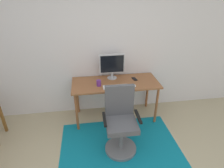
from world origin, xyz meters
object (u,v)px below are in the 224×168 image
object	(u,v)px
cell_phone	(135,79)
coffee_cup	(99,83)
desk	(115,86)
keyboard	(116,87)
monitor	(112,65)
office_chair	(121,124)
computer_mouse	(134,86)

from	to	relation	value
cell_phone	coffee_cup	bearing A→B (deg)	-178.02
desk	keyboard	xyz separation A→B (m)	(-0.03, -0.19, 0.08)
monitor	cell_phone	xyz separation A→B (m)	(0.41, -0.11, -0.26)
desk	office_chair	world-z (taller)	office_chair
keyboard	computer_mouse	xyz separation A→B (m)	(0.32, -0.02, 0.01)
monitor	coffee_cup	size ratio (longest dim) A/B	4.45
office_chair	coffee_cup	bearing A→B (deg)	110.98
monitor	keyboard	size ratio (longest dim) A/B	1.08
desk	monitor	bearing A→B (deg)	101.01
cell_phone	office_chair	xyz separation A→B (m)	(-0.42, -0.86, -0.31)
coffee_cup	desk	bearing A→B (deg)	16.12
coffee_cup	office_chair	size ratio (longest dim) A/B	0.10
computer_mouse	office_chair	xyz separation A→B (m)	(-0.34, -0.58, -0.33)
monitor	keyboard	distance (m)	0.45
computer_mouse	coffee_cup	distance (m)	0.61
cell_phone	office_chair	bearing A→B (deg)	-127.37
cell_phone	monitor	bearing A→B (deg)	153.46
coffee_cup	cell_phone	world-z (taller)	coffee_cup
desk	computer_mouse	xyz separation A→B (m)	(0.29, -0.21, 0.09)
office_chair	cell_phone	bearing A→B (deg)	64.74
computer_mouse	coffee_cup	xyz separation A→B (m)	(-0.59, 0.12, 0.04)
keyboard	office_chair	size ratio (longest dim) A/B	0.41
desk	coffee_cup	world-z (taller)	coffee_cup
monitor	cell_phone	bearing A→B (deg)	-15.26
monitor	keyboard	xyz separation A→B (m)	(0.01, -0.37, -0.26)
desk	keyboard	bearing A→B (deg)	-98.67
monitor	cell_phone	size ratio (longest dim) A/B	3.32
desk	computer_mouse	distance (m)	0.37
cell_phone	computer_mouse	bearing A→B (deg)	-117.99
desk	keyboard	distance (m)	0.21
keyboard	desk	bearing A→B (deg)	81.33
keyboard	cell_phone	distance (m)	0.48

